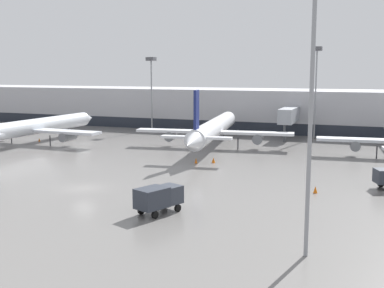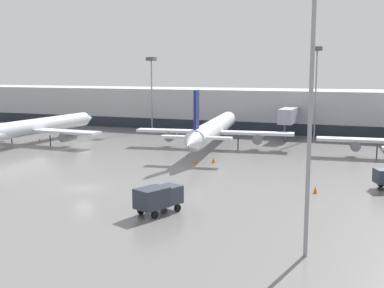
{
  "view_description": "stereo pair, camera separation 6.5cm",
  "coord_description": "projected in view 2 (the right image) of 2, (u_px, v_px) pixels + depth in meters",
  "views": [
    {
      "loc": [
        30.27,
        -44.88,
        13.03
      ],
      "look_at": [
        6.64,
        16.91,
        3.0
      ],
      "focal_mm": 45.0,
      "sensor_mm": 36.0,
      "label": 1
    },
    {
      "loc": [
        30.33,
        -44.85,
        13.03
      ],
      "look_at": [
        6.64,
        16.91,
        3.0
      ],
      "focal_mm": 45.0,
      "sensor_mm": 36.0,
      "label": 2
    }
  ],
  "objects": [
    {
      "name": "parked_jet_2",
      "position": [
        32.0,
        127.0,
        86.31
      ],
      "size": [
        27.24,
        37.06,
        10.34
      ],
      "rotation": [
        0.0,
        0.0,
        1.54
      ],
      "color": "silver",
      "rests_on": "ground_plane"
    },
    {
      "name": "apron_light_mast_1",
      "position": [
        317.0,
        66.0,
        92.2
      ],
      "size": [
        1.8,
        1.8,
        17.68
      ],
      "color": "gray",
      "rests_on": "ground_plane"
    },
    {
      "name": "traffic_cone_2",
      "position": [
        213.0,
        160.0,
        69.07
      ],
      "size": [
        0.49,
        0.49,
        0.75
      ],
      "color": "orange",
      "rests_on": "ground_plane"
    },
    {
      "name": "parked_jet_0",
      "position": [
        214.0,
        129.0,
        81.86
      ],
      "size": [
        27.05,
        39.72,
        10.42
      ],
      "rotation": [
        0.0,
        0.0,
        1.71
      ],
      "color": "silver",
      "rests_on": "ground_plane"
    },
    {
      "name": "traffic_cone_1",
      "position": [
        196.0,
        161.0,
        68.74
      ],
      "size": [
        0.4,
        0.4,
        0.75
      ],
      "color": "orange",
      "rests_on": "ground_plane"
    },
    {
      "name": "traffic_cone_3",
      "position": [
        39.0,
        140.0,
        90.12
      ],
      "size": [
        0.36,
        0.36,
        0.63
      ],
      "color": "orange",
      "rests_on": "ground_plane"
    },
    {
      "name": "apron_light_mast_2",
      "position": [
        151.0,
        72.0,
        104.81
      ],
      "size": [
        1.8,
        1.8,
        16.06
      ],
      "color": "gray",
      "rests_on": "ground_plane"
    },
    {
      "name": "service_truck_2",
      "position": [
        158.0,
        197.0,
        44.32
      ],
      "size": [
        3.64,
        5.02,
        2.53
      ],
      "rotation": [
        0.0,
        0.0,
        1.18
      ],
      "color": "#2D333D",
      "rests_on": "ground_plane"
    },
    {
      "name": "terminal_building",
      "position": [
        235.0,
        109.0,
        110.59
      ],
      "size": [
        160.0,
        26.38,
        9.0
      ],
      "color": "#B2B2B7",
      "rests_on": "ground_plane"
    },
    {
      "name": "traffic_cone_4",
      "position": [
        315.0,
        190.0,
        51.88
      ],
      "size": [
        0.46,
        0.46,
        0.76
      ],
      "color": "orange",
      "rests_on": "ground_plane"
    },
    {
      "name": "ground_plane",
      "position": [
        83.0,
        188.0,
        54.1
      ],
      "size": [
        320.0,
        320.0,
        0.0
      ],
      "primitive_type": "plane",
      "color": "slate"
    },
    {
      "name": "apron_light_mast_4",
      "position": [
        314.0,
        14.0,
        31.77
      ],
      "size": [
        1.8,
        1.8,
        21.72
      ],
      "color": "gray",
      "rests_on": "ground_plane"
    }
  ]
}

